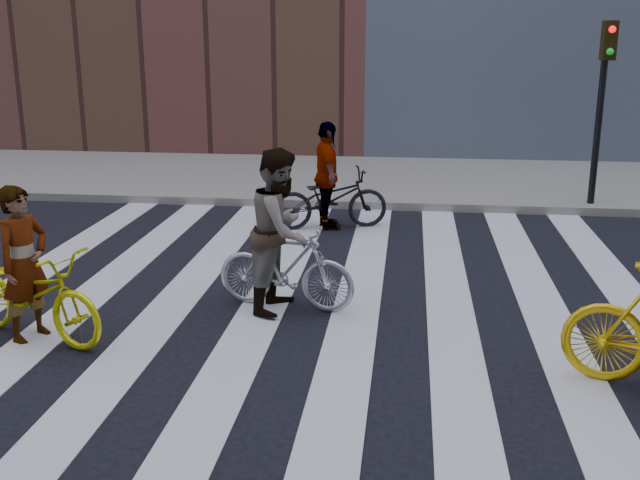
% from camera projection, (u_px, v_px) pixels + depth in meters
% --- Properties ---
extents(ground, '(100.00, 100.00, 0.00)m').
position_uv_depth(ground, '(310.00, 306.00, 8.92)').
color(ground, black).
rests_on(ground, ground).
extents(sidewalk_far, '(100.00, 5.00, 0.15)m').
position_uv_depth(sidewalk_far, '(356.00, 179.00, 16.06)').
color(sidewalk_far, gray).
rests_on(sidewalk_far, ground).
extents(zebra_crosswalk, '(8.25, 10.00, 0.01)m').
position_uv_depth(zebra_crosswalk, '(310.00, 306.00, 8.92)').
color(zebra_crosswalk, silver).
rests_on(zebra_crosswalk, ground).
extents(traffic_signal, '(0.22, 0.42, 3.33)m').
position_uv_depth(traffic_signal, '(604.00, 84.00, 12.87)').
color(traffic_signal, black).
rests_on(traffic_signal, ground).
extents(bike_yellow_left, '(2.04, 1.32, 1.01)m').
position_uv_depth(bike_yellow_left, '(32.00, 293.00, 7.87)').
color(bike_yellow_left, '#DAD80C').
rests_on(bike_yellow_left, ground).
extents(bike_silver_mid, '(1.73, 0.77, 1.00)m').
position_uv_depth(bike_silver_mid, '(286.00, 268.00, 8.73)').
color(bike_silver_mid, '#B7BBC2').
rests_on(bike_silver_mid, ground).
extents(bike_dark_rear, '(2.01, 1.17, 1.00)m').
position_uv_depth(bike_dark_rear, '(330.00, 199.00, 12.27)').
color(bike_dark_rear, black).
rests_on(bike_dark_rear, ground).
extents(rider_left, '(0.59, 0.71, 1.66)m').
position_uv_depth(rider_left, '(24.00, 264.00, 7.79)').
color(rider_left, slate).
rests_on(rider_left, ground).
extents(rider_mid, '(0.88, 1.04, 1.91)m').
position_uv_depth(rider_mid, '(281.00, 230.00, 8.61)').
color(rider_mid, slate).
rests_on(rider_mid, ground).
extents(rider_rear, '(0.71, 1.11, 1.76)m').
position_uv_depth(rider_rear, '(327.00, 176.00, 12.17)').
color(rider_rear, slate).
rests_on(rider_rear, ground).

